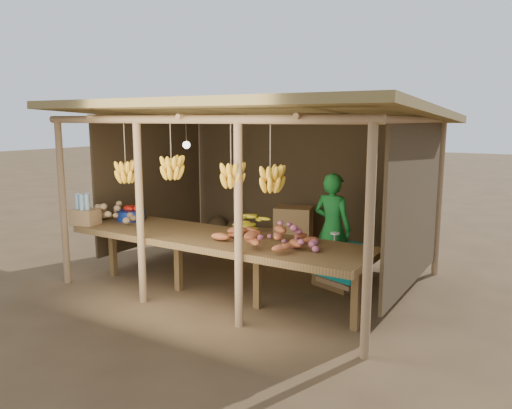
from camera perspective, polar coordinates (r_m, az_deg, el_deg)
The scene contains 13 objects.
ground at distance 7.08m, azimuth -0.00°, elevation -8.41°, with size 60.00×60.00×0.00m, color brown.
stall_structure at distance 6.68m, azimuth -0.23°, elevation 7.23°, with size 4.70×3.50×2.43m.
counter at distance 6.12m, azimuth -4.65°, elevation -4.16°, with size 3.90×1.05×0.80m.
potato_heap at distance 7.16m, azimuth -16.66°, elevation -0.51°, with size 0.88×0.53×0.36m, color #A27F53, non-canonical shape.
sweet_potato_heap at distance 5.65m, azimuth 0.54°, elevation -2.76°, with size 1.07×0.64×0.36m, color #B6592E, non-canonical shape.
onion_heap at distance 5.53m, azimuth 3.53°, elevation -3.08°, with size 0.76×0.46×0.35m, color #B0556C, non-canonical shape.
banana_pile at distance 6.28m, azimuth -0.29°, elevation -1.57°, with size 0.59×0.36×0.35m, color yellow, non-canonical shape.
tomato_basin at distance 7.23m, azimuth -14.12°, elevation -1.08°, with size 0.39×0.39×0.20m.
bottle_box at distance 7.10m, azimuth -18.95°, elevation -0.89°, with size 0.38×0.33×0.42m.
vendor at distance 6.84m, azimuth 8.72°, elevation -2.67°, with size 0.55×0.36×1.50m, color #197429.
tarp_crate at distance 6.76m, azimuth 9.54°, elevation -6.69°, with size 0.77×0.72×0.75m.
carton_stack at distance 7.77m, azimuth 2.97°, elevation -3.84°, with size 1.24×0.57×0.87m.
burlap_sacks at distance 8.68m, azimuth -3.36°, elevation -3.17°, with size 0.88×0.46×0.62m.
Camera 1 is at (3.50, -5.75, 2.20)m, focal length 35.00 mm.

